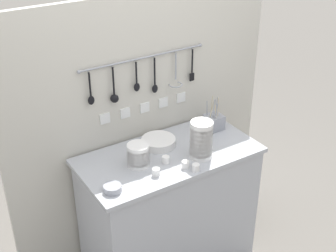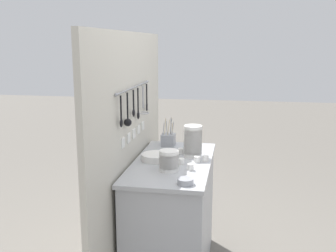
% 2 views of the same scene
% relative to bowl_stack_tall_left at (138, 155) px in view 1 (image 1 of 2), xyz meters
% --- Properties ---
extents(counter, '(1.20, 0.60, 0.95)m').
position_rel_bowl_stack_tall_left_xyz_m(counter, '(0.23, 0.01, -0.55)').
color(counter, '#ADAFB5').
rests_on(counter, ground).
extents(back_wall, '(2.00, 0.11, 1.94)m').
position_rel_bowl_stack_tall_left_xyz_m(back_wall, '(0.23, 0.35, -0.05)').
color(back_wall, beige).
rests_on(back_wall, ground).
extents(bowl_stack_tall_left, '(0.14, 0.14, 0.15)m').
position_rel_bowl_stack_tall_left_xyz_m(bowl_stack_tall_left, '(0.00, 0.00, 0.00)').
color(bowl_stack_tall_left, white).
rests_on(bowl_stack_tall_left, counter).
extents(bowl_stack_back_corner, '(0.15, 0.15, 0.26)m').
position_rel_bowl_stack_tall_left_xyz_m(bowl_stack_back_corner, '(0.39, -0.13, 0.05)').
color(bowl_stack_back_corner, white).
rests_on(bowl_stack_back_corner, counter).
extents(plate_stack, '(0.23, 0.23, 0.05)m').
position_rel_bowl_stack_tall_left_xyz_m(plate_stack, '(0.24, 0.14, -0.05)').
color(plate_stack, white).
rests_on(plate_stack, counter).
extents(steel_mixing_bowl, '(0.11, 0.11, 0.04)m').
position_rel_bowl_stack_tall_left_xyz_m(steel_mixing_bowl, '(-0.26, -0.15, -0.06)').
color(steel_mixing_bowl, '#93969E').
rests_on(steel_mixing_bowl, counter).
extents(cutlery_caddy, '(0.12, 0.12, 0.26)m').
position_rel_bowl_stack_tall_left_xyz_m(cutlery_caddy, '(0.69, 0.13, -0.02)').
color(cutlery_caddy, '#93969E').
rests_on(cutlery_caddy, counter).
extents(cup_back_right, '(0.05, 0.05, 0.05)m').
position_rel_bowl_stack_tall_left_xyz_m(cup_back_right, '(0.04, -0.15, -0.05)').
color(cup_back_right, white).
rests_on(cup_back_right, counter).
extents(cup_mid_row, '(0.05, 0.05, 0.05)m').
position_rel_bowl_stack_tall_left_xyz_m(cup_mid_row, '(0.45, -0.02, -0.05)').
color(cup_mid_row, white).
rests_on(cup_mid_row, counter).
extents(cup_centre, '(0.05, 0.05, 0.05)m').
position_rel_bowl_stack_tall_left_xyz_m(cup_centre, '(0.27, -0.24, -0.05)').
color(cup_centre, white).
rests_on(cup_centre, counter).
extents(cup_edge_near, '(0.05, 0.05, 0.05)m').
position_rel_bowl_stack_tall_left_xyz_m(cup_edge_near, '(0.16, -0.07, -0.05)').
color(cup_edge_near, white).
rests_on(cup_edge_near, counter).
extents(cup_front_right, '(0.05, 0.05, 0.05)m').
position_rel_bowl_stack_tall_left_xyz_m(cup_front_right, '(0.23, -0.18, -0.05)').
color(cup_front_right, white).
rests_on(cup_front_right, counter).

